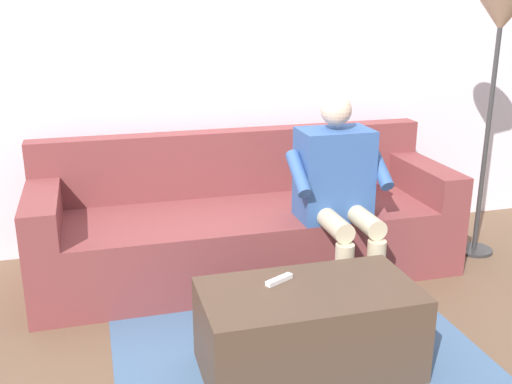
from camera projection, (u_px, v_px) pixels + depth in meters
ground_plane at (281, 325)px, 3.16m from camera, size 8.00×8.00×0.00m
back_wall at (223, 35)px, 3.91m from camera, size 5.51×0.06×2.78m
couch at (246, 227)px, 3.73m from camera, size 2.51×0.82×0.82m
coffee_table at (308, 329)px, 2.73m from camera, size 0.96×0.51×0.40m
person_solo_seated at (338, 185)px, 3.38m from camera, size 0.55×0.58×1.12m
remote_white at (279, 280)px, 2.73m from camera, size 0.14×0.10×0.02m
floor_rug at (298, 353)px, 2.90m from camera, size 1.72×1.50×0.01m
floor_lamp at (499, 33)px, 3.64m from camera, size 0.32×0.32×1.64m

